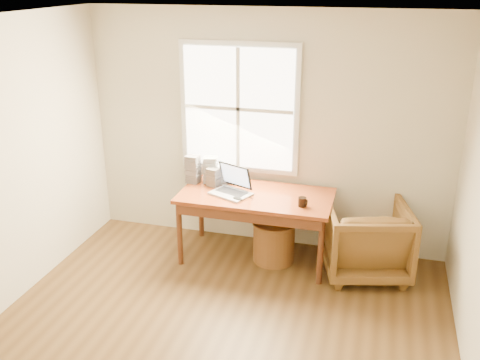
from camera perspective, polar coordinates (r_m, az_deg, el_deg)
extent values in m
cube|color=white|center=(3.44, -5.37, 16.07)|extent=(4.00, 4.50, 0.02)
cube|color=beige|center=(5.83, 2.87, 5.17)|extent=(4.00, 0.02, 2.60)
cube|color=silver|center=(5.80, -0.09, 7.66)|extent=(1.32, 0.05, 1.42)
cube|color=white|center=(5.77, -0.17, 7.59)|extent=(1.20, 0.02, 1.30)
cube|color=silver|center=(5.76, -0.20, 7.57)|extent=(0.04, 0.02, 1.30)
cube|color=silver|center=(5.76, -0.20, 7.57)|extent=(1.20, 0.02, 0.04)
cube|color=brown|center=(5.60, 1.72, -1.71)|extent=(1.60, 0.80, 0.04)
imported|color=brown|center=(5.62, 13.28, -6.16)|extent=(1.00, 1.02, 0.76)
cylinder|color=brown|center=(5.78, 3.63, -6.56)|extent=(0.55, 0.55, 0.44)
ellipsoid|color=black|center=(5.43, -0.27, -2.03)|extent=(0.13, 0.11, 0.04)
cylinder|color=black|center=(5.33, 6.65, -2.34)|extent=(0.10, 0.10, 0.09)
cube|color=#B1B7BD|center=(5.87, -3.19, 1.08)|extent=(0.17, 0.15, 0.29)
cube|color=#29292E|center=(5.78, -2.84, 0.28)|extent=(0.15, 0.15, 0.20)
cube|color=#9D9EAA|center=(5.87, -5.03, 1.20)|extent=(0.15, 0.14, 0.31)
cube|color=silver|center=(5.87, -1.72, 0.64)|extent=(0.20, 0.19, 0.20)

